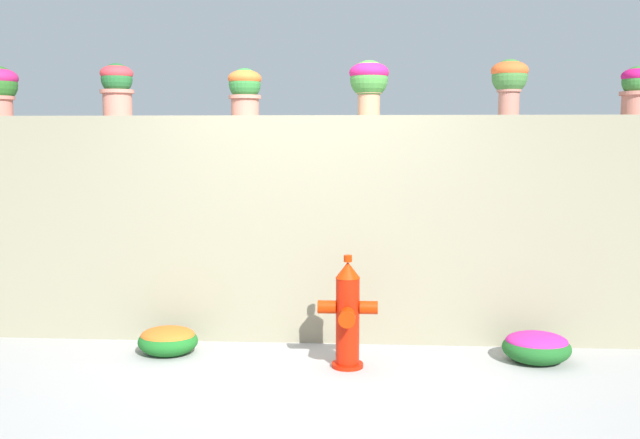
% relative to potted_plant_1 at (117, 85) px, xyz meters
% --- Properties ---
extents(ground_plane, '(24.00, 24.00, 0.00)m').
position_rel_potted_plant_1_xyz_m(ground_plane, '(1.65, -1.28, -2.16)').
color(ground_plane, '#999796').
extents(stone_wall, '(6.10, 0.39, 1.90)m').
position_rel_potted_plant_1_xyz_m(stone_wall, '(1.65, -0.03, -1.21)').
color(stone_wall, gray).
rests_on(stone_wall, ground).
extents(potted_plant_1, '(0.29, 0.29, 0.45)m').
position_rel_potted_plant_1_xyz_m(potted_plant_1, '(0.00, 0.00, 0.00)').
color(potted_plant_1, '#C27261').
rests_on(potted_plant_1, stone_wall).
extents(potted_plant_2, '(0.28, 0.28, 0.40)m').
position_rel_potted_plant_1_xyz_m(potted_plant_2, '(1.11, -0.02, -0.03)').
color(potted_plant_2, '#B66D5B').
rests_on(potted_plant_2, stone_wall).
extents(potted_plant_3, '(0.33, 0.33, 0.46)m').
position_rel_potted_plant_1_xyz_m(potted_plant_3, '(2.15, 0.01, 0.03)').
color(potted_plant_3, tan).
rests_on(potted_plant_3, stone_wall).
extents(potted_plant_4, '(0.30, 0.30, 0.46)m').
position_rel_potted_plant_1_xyz_m(potted_plant_4, '(3.30, 0.01, 0.04)').
color(potted_plant_4, '#AC6A5B').
rests_on(potted_plant_4, stone_wall).
extents(potted_plant_5, '(0.27, 0.27, 0.39)m').
position_rel_potted_plant_1_xyz_m(potted_plant_5, '(4.31, -0.06, -0.04)').
color(potted_plant_5, '#C17160').
rests_on(potted_plant_5, stone_wall).
extents(fire_hydrant, '(0.45, 0.36, 0.85)m').
position_rel_potted_plant_1_xyz_m(fire_hydrant, '(2.00, -0.84, -1.77)').
color(fire_hydrant, red).
rests_on(fire_hydrant, ground).
extents(flower_bush_left, '(0.48, 0.43, 0.23)m').
position_rel_potted_plant_1_xyz_m(flower_bush_left, '(0.56, -0.59, -2.05)').
color(flower_bush_left, '#1A6220').
rests_on(flower_bush_left, ground).
extents(flower_bush_right, '(0.52, 0.47, 0.24)m').
position_rel_potted_plant_1_xyz_m(flower_bush_right, '(3.45, -0.61, -2.04)').
color(flower_bush_right, '#1B5720').
rests_on(flower_bush_right, ground).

